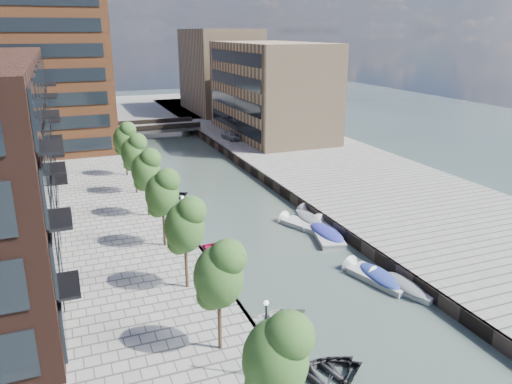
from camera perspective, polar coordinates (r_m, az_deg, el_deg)
water at (r=54.95m, az=-4.77°, el=0.26°), size 300.00×300.00×0.00m
quay_right at (r=61.12m, az=9.72°, el=2.37°), size 20.00×140.00×1.00m
quay_wall_left at (r=53.47m, az=-11.05°, el=0.04°), size 0.25×140.00×1.00m
quay_wall_right at (r=56.76m, az=1.11°, el=1.42°), size 0.25×140.00×1.00m
far_closure at (r=112.38m, az=-13.85°, el=9.18°), size 80.00×40.00×1.00m
tower at (r=75.25m, az=-24.11°, el=15.98°), size 18.00×18.00×30.00m
tan_block_near at (r=79.01m, az=1.67°, el=11.66°), size 12.00×25.00×14.00m
tan_block_far at (r=103.24m, az=-4.16°, el=13.66°), size 12.00×20.00×16.00m
bridge at (r=84.93m, az=-11.16°, el=7.27°), size 13.00×6.00×1.30m
tree_0 at (r=19.27m, az=2.24°, el=-18.10°), size 2.50×2.50×5.95m
tree_1 at (r=24.88m, az=-4.32°, el=-9.20°), size 2.50×2.50×5.95m
tree_2 at (r=31.07m, az=-8.19°, el=-3.64°), size 2.50×2.50×5.95m
tree_3 at (r=37.54m, az=-10.72°, el=0.05°), size 2.50×2.50×5.95m
tree_4 at (r=44.17m, az=-12.50°, el=2.65°), size 2.50×2.50×5.95m
tree_5 at (r=50.91m, az=-13.81°, el=4.56°), size 2.50×2.50×5.95m
tree_6 at (r=57.70m, az=-14.82°, el=6.02°), size 2.50×2.50×5.95m
lamp_0 at (r=23.73m, az=1.15°, el=-15.65°), size 0.24×0.24×4.12m
lamp_1 at (r=37.44m, az=-8.31°, el=-2.77°), size 0.24×0.24×4.12m
lamp_2 at (r=52.47m, az=-12.42°, el=3.03°), size 0.24×0.24×4.12m
sloop_0 at (r=26.76m, az=7.76°, el=-20.70°), size 5.05×3.79×1.00m
sloop_1 at (r=26.73m, az=7.27°, el=-20.73°), size 5.76×4.79×1.03m
sloop_2 at (r=39.79m, az=-5.09°, el=-6.85°), size 4.87×4.03×0.87m
sloop_3 at (r=30.84m, az=2.58°, el=-14.73°), size 4.58×3.60×0.86m
sloop_4 at (r=52.53m, az=-9.87°, el=-0.80°), size 5.09×4.16×0.92m
motorboat_0 at (r=36.46m, az=13.30°, el=-9.37°), size 3.08×5.40×1.71m
motorboat_1 at (r=35.72m, az=16.03°, el=-10.24°), size 3.34×4.99×1.58m
motorboat_2 at (r=44.82m, az=5.09°, el=-3.79°), size 3.55×5.23×1.66m
motorboat_3 at (r=43.01m, az=7.91°, el=-4.66°), size 3.37×6.01×1.90m
motorboat_4 at (r=46.06m, az=6.00°, el=-3.06°), size 3.26×5.37×1.69m
car at (r=75.56m, az=-2.86°, el=6.52°), size 2.22×4.29×1.39m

